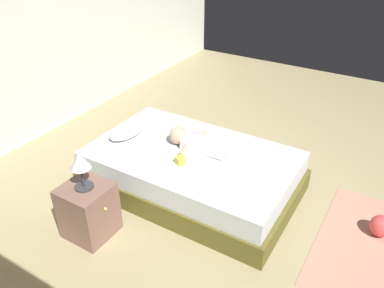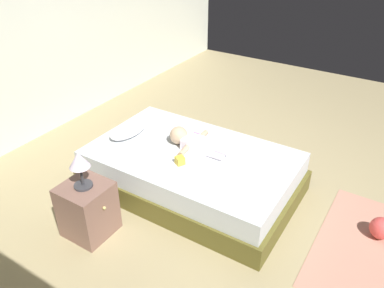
# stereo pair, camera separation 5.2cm
# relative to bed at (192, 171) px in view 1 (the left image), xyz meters

# --- Properties ---
(ground_plane) EXTENTS (8.00, 8.00, 0.00)m
(ground_plane) POSITION_rel_bed_xyz_m (0.19, -0.69, -0.22)
(ground_plane) COLOR tan
(wall_behind_bed) EXTENTS (8.00, 0.12, 2.68)m
(wall_behind_bed) POSITION_rel_bed_xyz_m (0.19, 2.31, 1.12)
(wall_behind_bed) COLOR silver
(wall_behind_bed) RESTS_ON ground_plane
(bed) EXTENTS (1.28, 2.09, 0.45)m
(bed) POSITION_rel_bed_xyz_m (0.00, 0.00, 0.00)
(bed) COLOR brown
(bed) RESTS_ON ground_plane
(pillow) EXTENTS (0.50, 0.27, 0.10)m
(pillow) POSITION_rel_bed_xyz_m (-0.04, 0.78, 0.28)
(pillow) COLOR white
(pillow) RESTS_ON bed
(baby) EXTENTS (0.52, 0.63, 0.19)m
(baby) POSITION_rel_bed_xyz_m (0.08, 0.07, 0.30)
(baby) COLOR white
(baby) RESTS_ON bed
(toothbrush) EXTENTS (0.01, 0.14, 0.02)m
(toothbrush) POSITION_rel_bed_xyz_m (0.34, 0.15, 0.24)
(toothbrush) COLOR #A83AA4
(toothbrush) RESTS_ON bed
(nightstand) EXTENTS (0.40, 0.43, 0.51)m
(nightstand) POSITION_rel_bed_xyz_m (-1.02, 0.44, 0.04)
(nightstand) COLOR #7C584C
(nightstand) RESTS_ON ground_plane
(lamp) EXTENTS (0.17, 0.17, 0.34)m
(lamp) POSITION_rel_bed_xyz_m (-1.02, 0.44, 0.53)
(lamp) COLOR #333338
(lamp) RESTS_ON nightstand
(toy_ball) EXTENTS (0.20, 0.20, 0.20)m
(toy_ball) POSITION_rel_bed_xyz_m (0.29, -1.79, -0.11)
(toy_ball) COLOR #E04946
(toy_ball) RESTS_ON rug
(toy_block) EXTENTS (0.11, 0.11, 0.08)m
(toy_block) POSITION_rel_bed_xyz_m (-0.23, -0.01, 0.27)
(toy_block) COLOR yellow
(toy_block) RESTS_ON bed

